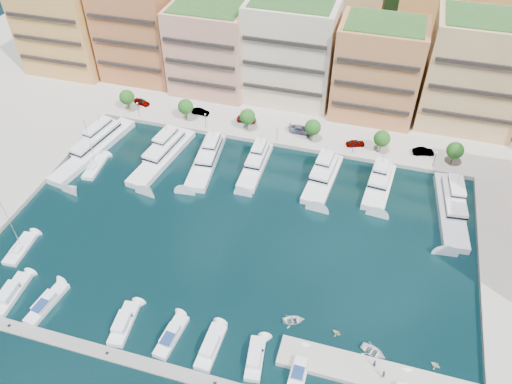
{
  "coord_description": "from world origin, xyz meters",
  "views": [
    {
      "loc": [
        21.93,
        -62.93,
        71.98
      ],
      "look_at": [
        1.83,
        6.83,
        6.0
      ],
      "focal_mm": 35.0,
      "sensor_mm": 36.0,
      "label": 1
    }
  ],
  "objects_px": {
    "yacht_4": "(323,176)",
    "cruiser_1": "(47,304)",
    "cruiser_7": "(299,370)",
    "car_5": "(423,151)",
    "cruiser_4": "(171,337)",
    "person_0": "(375,363)",
    "tree_1": "(186,107)",
    "car_0": "(142,102)",
    "sailboat_2": "(95,167)",
    "tender_2": "(373,352)",
    "tree_5": "(455,150)",
    "tree_4": "(382,139)",
    "car_2": "(247,119)",
    "car_3": "(301,130)",
    "lamppost_1": "(205,119)",
    "yacht_6": "(451,206)",
    "cruiser_3": "(124,324)",
    "tender_1": "(337,332)",
    "car_4": "(355,143)",
    "lamppost_4": "(435,157)",
    "tender_3": "(435,365)",
    "lamppost_3": "(354,143)",
    "lamppost_2": "(277,131)",
    "cruiser_0": "(11,294)",
    "car_1": "(200,112)",
    "tree_0": "(127,97)",
    "sailboat_0": "(20,249)",
    "yacht_2": "(207,158)",
    "tree_3": "(313,127)",
    "person_1": "(383,374)",
    "tree_2": "(247,117)",
    "cruiser_6": "(255,359)",
    "yacht_0": "(96,146)"
  },
  "relations": [
    {
      "from": "tree_1",
      "to": "tender_2",
      "type": "xyz_separation_m",
      "value": [
        52.29,
        -51.7,
        -4.32
      ]
    },
    {
      "from": "lamppost_2",
      "to": "yacht_6",
      "type": "height_order",
      "value": "yacht_6"
    },
    {
      "from": "tree_2",
      "to": "cruiser_0",
      "type": "height_order",
      "value": "tree_2"
    },
    {
      "from": "tender_1",
      "to": "car_2",
      "type": "distance_m",
      "value": 61.75
    },
    {
      "from": "cruiser_0",
      "to": "car_2",
      "type": "bearing_deg",
      "value": 68.44
    },
    {
      "from": "lamppost_2",
      "to": "cruiser_6",
      "type": "bearing_deg",
      "value": -79.09
    },
    {
      "from": "lamppost_3",
      "to": "tender_1",
      "type": "xyz_separation_m",
      "value": [
        4.2,
        -47.55,
        -3.42
      ]
    },
    {
      "from": "sailboat_2",
      "to": "tender_2",
      "type": "relative_size",
      "value": 3.23
    },
    {
      "from": "cruiser_1",
      "to": "car_4",
      "type": "distance_m",
      "value": 73.92
    },
    {
      "from": "lamppost_4",
      "to": "yacht_2",
      "type": "xyz_separation_m",
      "value": [
        -49.61,
        -11.22,
        -2.62
      ]
    },
    {
      "from": "yacht_4",
      "to": "lamppost_3",
      "type": "bearing_deg",
      "value": 63.91
    },
    {
      "from": "cruiser_3",
      "to": "cruiser_4",
      "type": "xyz_separation_m",
      "value": [
        8.45,
        -0.02,
        0.02
      ]
    },
    {
      "from": "tender_2",
      "to": "car_5",
      "type": "bearing_deg",
      "value": 14.22
    },
    {
      "from": "tree_4",
      "to": "cruiser_4",
      "type": "relative_size",
      "value": 0.68
    },
    {
      "from": "cruiser_0",
      "to": "cruiser_7",
      "type": "xyz_separation_m",
      "value": [
        51.23,
        0.0,
        0.02
      ]
    },
    {
      "from": "lamppost_1",
      "to": "yacht_6",
      "type": "relative_size",
      "value": 0.19
    },
    {
      "from": "car_3",
      "to": "car_4",
      "type": "xyz_separation_m",
      "value": [
        13.45,
        -1.62,
        -0.12
      ]
    },
    {
      "from": "tender_2",
      "to": "car_5",
      "type": "distance_m",
      "value": 53.77
    },
    {
      "from": "tree_2",
      "to": "sailboat_2",
      "type": "height_order",
      "value": "sailboat_2"
    },
    {
      "from": "lamppost_4",
      "to": "yacht_0",
      "type": "distance_m",
      "value": 77.69
    },
    {
      "from": "tree_1",
      "to": "car_0",
      "type": "height_order",
      "value": "tree_1"
    },
    {
      "from": "car_2",
      "to": "car_4",
      "type": "bearing_deg",
      "value": -98.59
    },
    {
      "from": "sailboat_0",
      "to": "yacht_4",
      "type": "bearing_deg",
      "value": 35.11
    },
    {
      "from": "yacht_4",
      "to": "person_1",
      "type": "xyz_separation_m",
      "value": [
        16.94,
        -43.49,
        0.67
      ]
    },
    {
      "from": "lamppost_4",
      "to": "car_0",
      "type": "relative_size",
      "value": 0.95
    },
    {
      "from": "car_3",
      "to": "tree_1",
      "type": "bearing_deg",
      "value": 96.06
    },
    {
      "from": "cruiser_1",
      "to": "tree_1",
      "type": "bearing_deg",
      "value": 87.63
    },
    {
      "from": "lamppost_1",
      "to": "cruiser_0",
      "type": "distance_m",
      "value": 58.0
    },
    {
      "from": "tree_0",
      "to": "yacht_6",
      "type": "bearing_deg",
      "value": -10.33
    },
    {
      "from": "car_4",
      "to": "cruiser_0",
      "type": "bearing_deg",
      "value": 116.12
    },
    {
      "from": "car_3",
      "to": "car_1",
      "type": "bearing_deg",
      "value": 89.62
    },
    {
      "from": "cruiser_3",
      "to": "car_5",
      "type": "distance_m",
      "value": 75.27
    },
    {
      "from": "tree_4",
      "to": "car_2",
      "type": "xyz_separation_m",
      "value": [
        -33.24,
        3.29,
        -3.06
      ]
    },
    {
      "from": "yacht_4",
      "to": "cruiser_0",
      "type": "height_order",
      "value": "yacht_4"
    },
    {
      "from": "tree_4",
      "to": "cruiser_0",
      "type": "distance_m",
      "value": 81.84
    },
    {
      "from": "lamppost_4",
      "to": "yacht_2",
      "type": "distance_m",
      "value": 50.93
    },
    {
      "from": "tender_1",
      "to": "person_0",
      "type": "relative_size",
      "value": 0.96
    },
    {
      "from": "car_0",
      "to": "tree_5",
      "type": "bearing_deg",
      "value": -78.46
    },
    {
      "from": "yacht_4",
      "to": "cruiser_1",
      "type": "relative_size",
      "value": 1.89
    },
    {
      "from": "lamppost_3",
      "to": "person_1",
      "type": "relative_size",
      "value": 2.74
    },
    {
      "from": "lamppost_4",
      "to": "tender_3",
      "type": "relative_size",
      "value": 2.73
    },
    {
      "from": "cruiser_7",
      "to": "car_5",
      "type": "distance_m",
      "value": 61.99
    },
    {
      "from": "tree_3",
      "to": "car_0",
      "type": "relative_size",
      "value": 1.28
    },
    {
      "from": "tree_0",
      "to": "sailboat_0",
      "type": "relative_size",
      "value": 0.43
    },
    {
      "from": "sailboat_2",
      "to": "person_0",
      "type": "bearing_deg",
      "value": -25.73
    },
    {
      "from": "car_2",
      "to": "car_3",
      "type": "bearing_deg",
      "value": -97.03
    },
    {
      "from": "tree_2",
      "to": "yacht_6",
      "type": "distance_m",
      "value": 50.3
    },
    {
      "from": "cruiser_4",
      "to": "person_0",
      "type": "relative_size",
      "value": 5.14
    },
    {
      "from": "lamppost_2",
      "to": "sailboat_2",
      "type": "height_order",
      "value": "sailboat_2"
    },
    {
      "from": "yacht_6",
      "to": "cruiser_3",
      "type": "distance_m",
      "value": 67.7
    }
  ]
}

